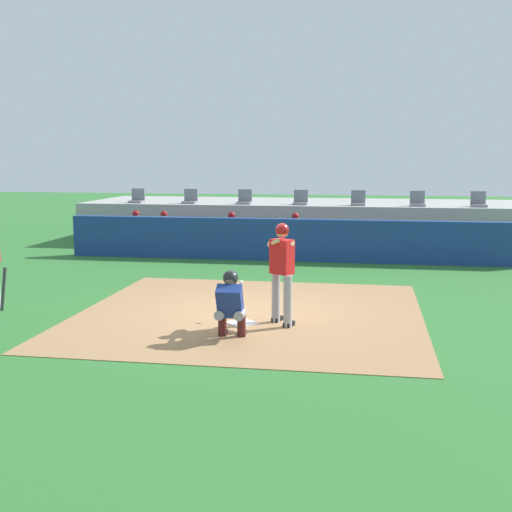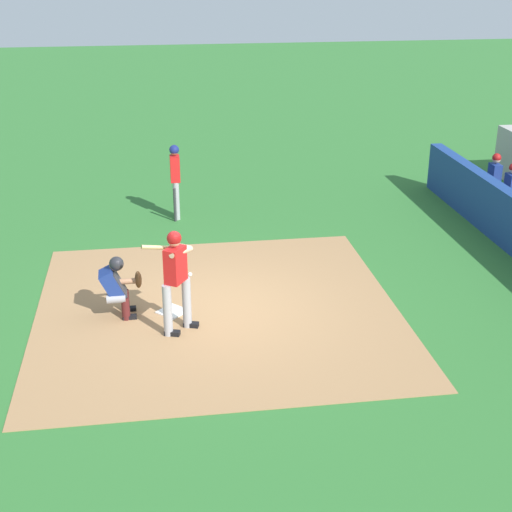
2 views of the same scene
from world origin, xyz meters
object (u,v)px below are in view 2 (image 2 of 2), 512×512
Objects in this scene: home_plate at (173,311)px; dugout_player_0 at (489,178)px; dugout_player_1 at (506,189)px; catcher_crouched at (119,284)px; batter_at_plate at (176,275)px; on_deck_batter at (175,177)px.

dugout_player_0 reaches higher than home_plate.
dugout_player_1 is (-4.03, 8.14, 0.65)m from home_plate.
catcher_crouched is 1.24× the size of dugout_player_0.
dugout_player_1 reaches higher than catcher_crouched.
catcher_crouched is at bearing -90.89° from home_plate.
dugout_player_1 is at bearing 120.33° from batter_at_plate.
home_plate is at bearing -173.88° from batter_at_plate.
dugout_player_0 is at bearing 180.00° from dugout_player_1.
catcher_crouched is at bearing -125.84° from batter_at_plate.
batter_at_plate reaches higher than dugout_player_0.
home_plate is at bearing -3.64° from on_deck_batter.
dugout_player_0 reaches higher than catcher_crouched.
batter_at_plate reaches higher than dugout_player_1.
dugout_player_1 is at bearing 82.91° from on_deck_batter.
dugout_player_0 is 0.91m from dugout_player_1.
batter_at_plate is 1.28m from catcher_crouched.
batter_at_plate is at bearing 6.12° from home_plate.
dugout_player_0 is (-5.63, 8.07, -0.36)m from batter_at_plate.
batter_at_plate is 9.85m from dugout_player_0.
on_deck_batter is at bearing -90.49° from dugout_player_0.
home_plate is 9.55m from dugout_player_0.
dugout_player_0 is 1.00× the size of dugout_player_1.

